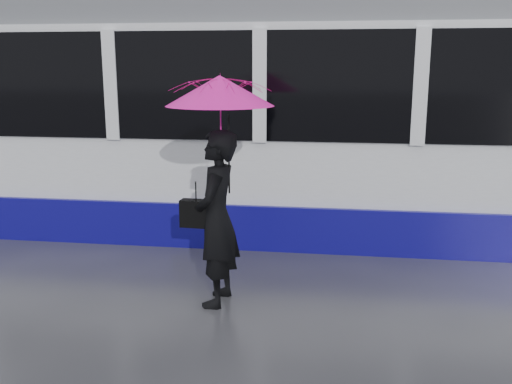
# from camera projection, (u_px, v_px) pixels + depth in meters

# --- Properties ---
(ground) EXTENTS (90.00, 90.00, 0.00)m
(ground) POSITION_uv_depth(u_px,v_px,m) (244.00, 285.00, 6.55)
(ground) COLOR #2C2C31
(ground) RESTS_ON ground
(rails) EXTENTS (34.00, 1.51, 0.02)m
(rails) POSITION_uv_depth(u_px,v_px,m) (270.00, 225.00, 8.96)
(rails) COLOR #3F3D38
(rails) RESTS_ON ground
(tram) EXTENTS (26.00, 2.56, 3.35)m
(tram) POSITION_uv_depth(u_px,v_px,m) (53.00, 118.00, 9.10)
(tram) COLOR white
(tram) RESTS_ON ground
(woman) EXTENTS (0.48, 0.69, 1.84)m
(woman) POSITION_uv_depth(u_px,v_px,m) (217.00, 219.00, 5.87)
(woman) COLOR black
(woman) RESTS_ON ground
(umbrella) EXTENTS (1.14, 1.14, 1.24)m
(umbrella) POSITION_uv_depth(u_px,v_px,m) (220.00, 112.00, 5.63)
(umbrella) COLOR #F91477
(umbrella) RESTS_ON ground
(handbag) EXTENTS (0.34, 0.16, 0.46)m
(handbag) POSITION_uv_depth(u_px,v_px,m) (196.00, 213.00, 5.91)
(handbag) COLOR black
(handbag) RESTS_ON ground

